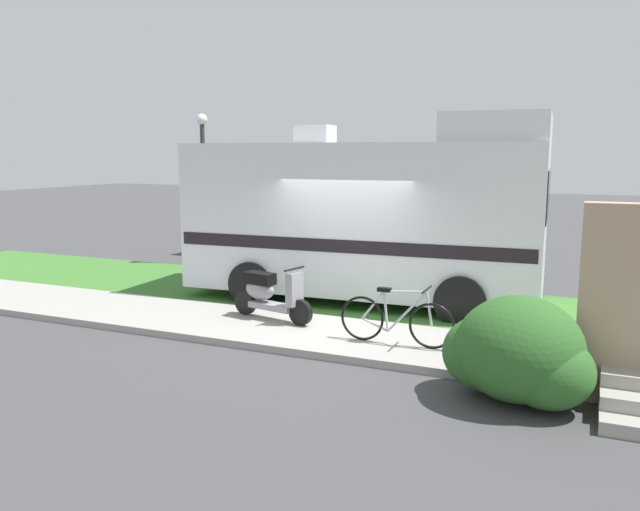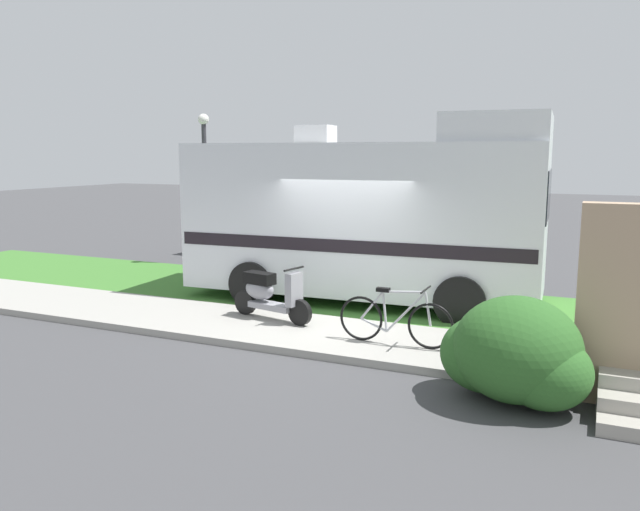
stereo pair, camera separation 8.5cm
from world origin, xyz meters
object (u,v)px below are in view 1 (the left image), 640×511
(pickup_truck_near, at_px, (275,222))
(bicycle, at_px, (396,319))
(motorhome_rv, at_px, (368,216))
(scooter, at_px, (269,293))
(street_lamp_post, at_px, (204,174))

(pickup_truck_near, bearing_deg, bicycle, -51.33)
(motorhome_rv, height_order, bicycle, motorhome_rv)
(scooter, height_order, bicycle, scooter)
(motorhome_rv, bearing_deg, pickup_truck_near, 134.96)
(bicycle, distance_m, pickup_truck_near, 9.41)
(bicycle, bearing_deg, scooter, 167.51)
(scooter, relative_size, pickup_truck_near, 0.32)
(pickup_truck_near, bearing_deg, scooter, -63.21)
(bicycle, height_order, street_lamp_post, street_lamp_post)
(scooter, relative_size, street_lamp_post, 0.42)
(scooter, xyz_separation_m, bicycle, (2.44, -0.54, -0.07))
(motorhome_rv, distance_m, scooter, 2.83)
(bicycle, bearing_deg, pickup_truck_near, 128.67)
(bicycle, bearing_deg, street_lamp_post, 143.38)
(motorhome_rv, relative_size, bicycle, 3.92)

